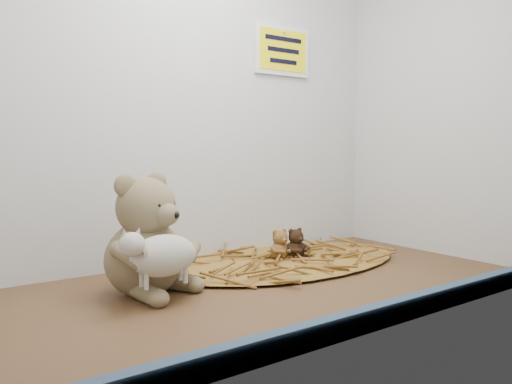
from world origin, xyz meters
TOP-DOWN VIEW (x-y plane):
  - alcove_shell at (0.00, 9.00)cm, footprint 120.40×60.20cm
  - front_rail at (0.00, -28.80)cm, footprint 119.28×2.20cm
  - straw_bed at (19.87, 14.13)cm, footprint 63.95×37.13cm
  - main_teddy at (-19.10, 10.27)cm, footprint 25.51×26.04cm
  - toy_lamb at (-19.10, 1.84)cm, footprint 16.59×10.13cm
  - mini_teddy_tan at (17.98, 14.90)cm, footprint 6.22×6.55cm
  - mini_teddy_brown at (21.76, 13.36)cm, footprint 6.21×6.55cm
  - wall_sign at (30.00, 29.40)cm, footprint 16.00×1.20cm

SIDE VIEW (x-z plane):
  - straw_bed at x=19.87cm, z-range 0.00..1.24cm
  - front_rail at x=0.00cm, z-range 0.00..3.60cm
  - mini_teddy_tan at x=17.98cm, z-range 1.24..8.78cm
  - mini_teddy_brown at x=21.76cm, z-range 1.24..8.87cm
  - toy_lamb at x=-19.10cm, z-range 3.52..14.24cm
  - main_teddy at x=-19.10cm, z-range 0.00..23.52cm
  - alcove_shell at x=0.00cm, z-range -0.20..90.20cm
  - wall_sign at x=30.00cm, z-range 49.50..60.50cm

